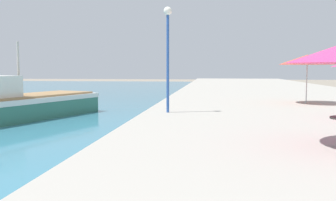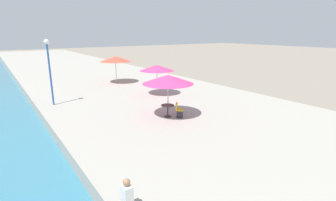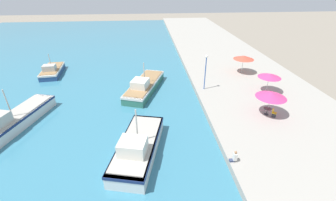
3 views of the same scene
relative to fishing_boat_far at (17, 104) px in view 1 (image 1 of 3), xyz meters
name	(u,v)px [view 1 (image 1 of 3)]	position (x,y,z in m)	size (l,w,h in m)	color
quay_promenade	(273,97)	(14.70, 13.66, -0.47)	(16.00, 90.00, 0.69)	#A39E93
fishing_boat_far	(17,104)	(0.00, 0.00, 0.00)	(5.75, 9.91, 3.91)	#33705B
cafe_umbrella_striped	(307,60)	(14.88, 3.72, 2.28)	(3.02, 3.02, 2.68)	#B7B7B7
lamppost	(168,41)	(7.80, -1.46, 2.97)	(0.36, 0.36, 4.56)	#28519E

